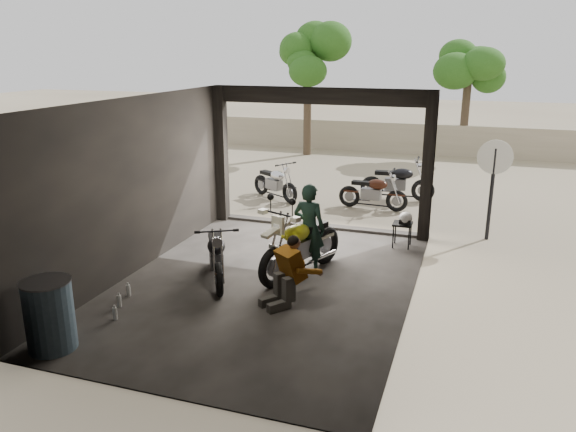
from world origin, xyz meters
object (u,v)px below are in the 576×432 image
Objects in this scene: outside_bike_b at (373,189)px; stool at (402,226)px; sign_post at (493,174)px; mechanic at (284,273)px; main_bike at (301,240)px; helmet at (406,218)px; outside_bike_c at (398,179)px; oil_drum at (50,316)px; left_bike at (216,252)px; outside_bike_a at (275,180)px; rider at (309,228)px.

outside_bike_b is 2.95× the size of stool.
outside_bike_b is at bearing 173.09° from sign_post.
stool is (1.42, 3.43, -0.10)m from mechanic.
main_bike is 4.83m from outside_bike_b.
sign_post is (2.81, -1.60, 0.92)m from outside_bike_b.
stool is 1.85× the size of helmet.
outside_bike_c is 3.97m from helmet.
stool is (1.11, -2.71, -0.07)m from outside_bike_b.
stool is at bearing 55.16° from oil_drum.
left_bike reaches higher than stool.
outside_bike_c is at bearing 42.34° from left_bike.
helmet is at bearing 73.13° from main_bike.
mechanic is at bearing -96.88° from helmet.
helmet is (0.06, -0.06, 0.21)m from stool.
outside_bike_a is 1.57× the size of oil_drum.
rider is at bearing 169.12° from outside_bike_c.
left_bike is at bearing -164.26° from mechanic.
left_bike is 1.46× the size of mechanic.
outside_bike_b is 1.56× the size of oil_drum.
mechanic is at bearing 171.23° from outside_bike_c.
sign_post is (5.70, 6.86, 0.95)m from oil_drum.
rider reaches higher than stool.
left_bike is at bearing 158.73° from outside_bike_c.
outside_bike_b is 5.45× the size of helmet.
rider is (2.40, -4.79, 0.30)m from outside_bike_a.
main_bike reaches higher than stool.
left_bike reaches higher than outside_bike_b.
main_bike is 1.35m from mechanic.
outside_bike_b is at bearing -62.97° from outside_bike_a.
rider reaches higher than main_bike.
oil_drum is (-2.45, -3.65, -0.16)m from main_bike.
stool is 0.53× the size of oil_drum.
rider reaches higher than mechanic.
rider is at bearing -113.87° from sign_post.
mechanic is (-0.77, -7.27, -0.03)m from outside_bike_c.
helmet reaches higher than stool.
sign_post reaches higher than outside_bike_b.
outside_bike_c is at bearing 121.22° from mechanic.
stool is at bearing -121.23° from rider.
helmet is at bearing 103.55° from mechanic.
mechanic reaches higher than outside_bike_b.
helmet is (0.71, -3.91, 0.07)m from outside_bike_c.
mechanic is (0.05, -1.55, -0.28)m from rider.
left_bike is 6.13m from sign_post.
helmet is (2.95, 2.78, 0.11)m from left_bike.
oil_drum is at bearing -139.97° from left_bike.
helmet is at bearing -153.41° from outside_bike_b.
main_bike is 5.52m from outside_bike_a.
outside_bike_c is (2.25, 6.69, 0.03)m from left_bike.
helmet is 0.13× the size of sign_post.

